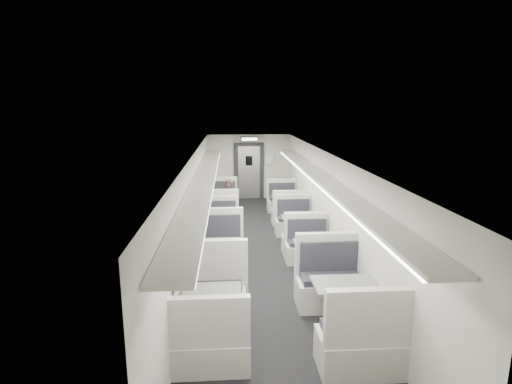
{
  "coord_description": "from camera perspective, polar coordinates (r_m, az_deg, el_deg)",
  "views": [
    {
      "loc": [
        -0.72,
        -8.68,
        3.44
      ],
      "look_at": [
        -0.03,
        1.62,
        1.2
      ],
      "focal_mm": 28.0,
      "sensor_mm": 36.0,
      "label": 1
    }
  ],
  "objects": [
    {
      "name": "booth_left_d",
      "position": [
        6.34,
        -6.18,
        -16.71
      ],
      "size": [
        1.04,
        2.11,
        1.13
      ],
      "color": "#B2B1A7",
      "rests_on": "room"
    },
    {
      "name": "booth_left_c",
      "position": [
        8.06,
        -5.65,
        -9.87
      ],
      "size": [
        1.14,
        2.31,
        1.24
      ],
      "color": "#B2B1A7",
      "rests_on": "room"
    },
    {
      "name": "window_b",
      "position": [
        10.13,
        -8.12,
        0.22
      ],
      "size": [
        0.02,
        1.18,
        0.84
      ],
      "primitive_type": "cube",
      "color": "black",
      "rests_on": "room"
    },
    {
      "name": "booth_right_a",
      "position": [
        12.54,
        4.16,
        -2.03
      ],
      "size": [
        0.97,
        1.97,
        1.05
      ],
      "color": "#B2B1A7",
      "rests_on": "room"
    },
    {
      "name": "luggage_rack_left",
      "position": [
        8.53,
        -7.32,
        1.87
      ],
      "size": [
        0.46,
        10.4,
        0.09
      ],
      "color": "#B2B1A7",
      "rests_on": "room"
    },
    {
      "name": "luggage_rack_right",
      "position": [
        8.74,
        9.2,
        2.06
      ],
      "size": [
        0.46,
        10.4,
        0.09
      ],
      "color": "#B2B1A7",
      "rests_on": "room"
    },
    {
      "name": "booth_right_b",
      "position": [
        10.21,
        6.06,
        -5.38
      ],
      "size": [
        0.99,
        2.01,
        1.07
      ],
      "color": "#B2B1A7",
      "rests_on": "room"
    },
    {
      "name": "passenger",
      "position": [
        11.41,
        -3.89,
        -1.66
      ],
      "size": [
        0.59,
        0.49,
        1.4
      ],
      "primitive_type": "imported",
      "rotation": [
        0.0,
        0.0,
        -0.34
      ],
      "color": "black",
      "rests_on": "room"
    },
    {
      "name": "wall_notice",
      "position": [
        14.8,
        1.89,
        4.73
      ],
      "size": [
        0.32,
        0.02,
        0.4
      ],
      "primitive_type": "cube",
      "color": "silver",
      "rests_on": "room"
    },
    {
      "name": "window_a",
      "position": [
        12.28,
        -7.39,
        2.36
      ],
      "size": [
        0.02,
        1.18,
        0.84
      ],
      "primitive_type": "cube",
      "color": "black",
      "rests_on": "room"
    },
    {
      "name": "vestibule_door",
      "position": [
        14.82,
        -1.02,
        2.95
      ],
      "size": [
        1.1,
        0.13,
        2.1
      ],
      "color": "black",
      "rests_on": "room"
    },
    {
      "name": "exit_sign",
      "position": [
        14.19,
        -0.94,
        7.58
      ],
      "size": [
        0.62,
        0.12,
        0.16
      ],
      "color": "black",
      "rests_on": "room"
    },
    {
      "name": "booth_right_d",
      "position": [
        6.48,
        12.49,
        -15.84
      ],
      "size": [
        1.16,
        2.36,
        1.26
      ],
      "color": "#B2B1A7",
      "rests_on": "room"
    },
    {
      "name": "booth_left_a",
      "position": [
        12.35,
        -5.03,
        -2.12
      ],
      "size": [
        1.05,
        2.13,
        1.14
      ],
      "color": "#B2B1A7",
      "rests_on": "room"
    },
    {
      "name": "booth_left_b",
      "position": [
        10.09,
        -5.29,
        -5.61
      ],
      "size": [
        0.97,
        1.98,
        1.06
      ],
      "color": "#B2B1A7",
      "rests_on": "room"
    },
    {
      "name": "window_c",
      "position": [
        8.0,
        -9.25,
        -3.06
      ],
      "size": [
        0.02,
        1.18,
        0.84
      ],
      "primitive_type": "cube",
      "color": "black",
      "rests_on": "room"
    },
    {
      "name": "booth_right_c",
      "position": [
        8.43,
        8.31,
        -9.34
      ],
      "size": [
        0.99,
        2.0,
        1.07
      ],
      "color": "#B2B1A7",
      "rests_on": "room"
    },
    {
      "name": "room",
      "position": [
        8.99,
        0.86,
        -2.17
      ],
      "size": [
        3.24,
        12.24,
        2.64
      ],
      "color": "black",
      "rests_on": "ground"
    },
    {
      "name": "window_d",
      "position": [
        5.91,
        -11.2,
        -8.69
      ],
      "size": [
        0.02,
        1.18,
        0.84
      ],
      "primitive_type": "cube",
      "color": "black",
      "rests_on": "room"
    }
  ]
}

